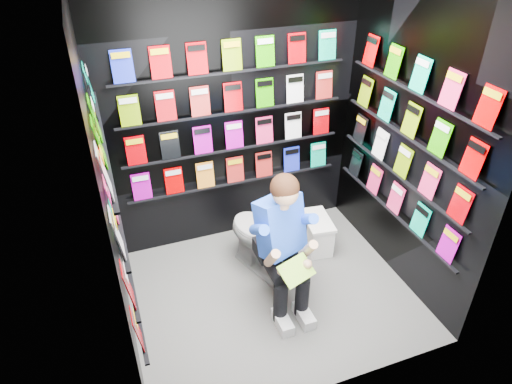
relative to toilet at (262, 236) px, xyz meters
name	(u,v)px	position (x,y,z in m)	size (l,w,h in m)	color
floor	(271,293)	(-0.05, -0.35, -0.37)	(2.40, 2.40, 0.00)	#5A5A58
wall_back	(233,116)	(-0.05, 0.65, 0.93)	(2.40, 0.04, 2.60)	black
wall_front	(341,248)	(-0.05, -1.35, 0.93)	(2.40, 0.04, 2.60)	black
wall_left	(106,197)	(-1.25, -0.35, 0.93)	(0.04, 2.00, 2.60)	black
wall_right	(410,141)	(1.15, -0.35, 0.93)	(0.04, 2.00, 2.60)	black
comics_back	(234,116)	(-0.05, 0.62, 0.94)	(2.10, 0.06, 1.37)	red
comics_left	(111,196)	(-1.22, -0.35, 0.94)	(0.06, 1.70, 1.37)	red
comics_right	(407,141)	(1.12, -0.35, 0.94)	(0.06, 1.70, 1.37)	red
toilet	(262,236)	(0.00, 0.00, 0.00)	(0.42, 0.75, 0.73)	white
longbox	(316,234)	(0.62, 0.10, -0.22)	(0.22, 0.41, 0.30)	white
longbox_lid	(318,220)	(0.62, 0.10, -0.05)	(0.24, 0.43, 0.03)	white
reader	(279,226)	(0.00, -0.38, 0.39)	(0.50, 0.74, 1.35)	blue
held_comic	(296,270)	(0.00, -0.73, 0.21)	(0.28, 0.01, 0.19)	green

